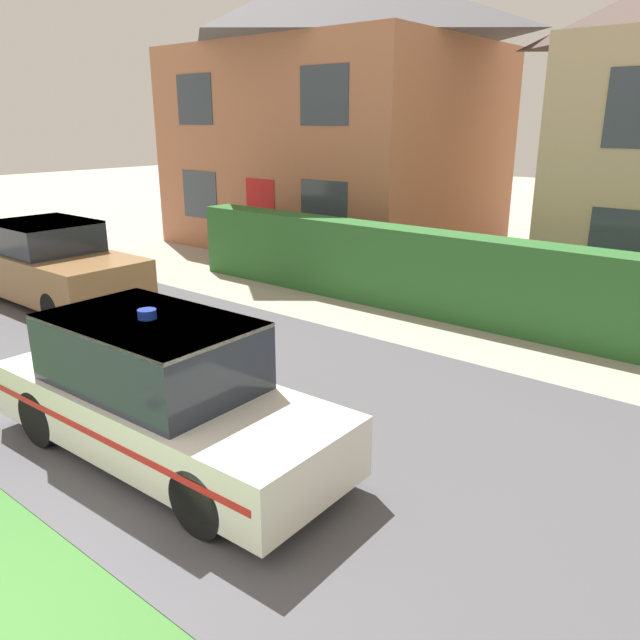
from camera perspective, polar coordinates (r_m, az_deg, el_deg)
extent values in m
cube|color=#4C4C51|center=(7.60, -0.16, -9.69)|extent=(28.00, 6.10, 0.01)
cube|color=#2D662D|center=(11.68, 12.26, 3.85)|extent=(12.85, 0.69, 1.57)
cylinder|color=black|center=(5.77, -10.78, -15.93)|extent=(0.66, 0.22, 0.65)
cylinder|color=black|center=(6.61, -1.74, -10.94)|extent=(0.66, 0.22, 0.65)
cylinder|color=black|center=(7.74, -24.08, -8.11)|extent=(0.66, 0.22, 0.65)
cylinder|color=black|center=(8.38, -15.88, -5.21)|extent=(0.66, 0.22, 0.65)
cube|color=silver|center=(6.97, -13.95, -8.35)|extent=(4.30, 1.70, 0.63)
cube|color=#232833|center=(6.83, -15.25, -2.78)|extent=(2.31, 1.48, 0.73)
cube|color=silver|center=(6.72, -15.48, -0.03)|extent=(2.31, 1.48, 0.04)
cube|color=red|center=(6.55, -19.44, -10.17)|extent=(4.04, 0.13, 0.07)
cube|color=red|center=(7.40, -9.20, -6.01)|extent=(4.04, 0.13, 0.07)
cylinder|color=#1933A5|center=(6.70, -15.53, 0.53)|extent=(0.20, 0.20, 0.10)
cylinder|color=black|center=(12.26, -23.21, 1.06)|extent=(0.56, 0.20, 0.56)
cylinder|color=black|center=(13.02, -17.04, 2.64)|extent=(0.56, 0.20, 0.56)
cylinder|color=black|center=(15.24, -22.57, 4.18)|extent=(0.56, 0.20, 0.56)
cube|color=olive|center=(13.68, -23.00, 3.97)|extent=(4.25, 1.81, 0.84)
cube|color=#232833|center=(13.77, -23.87, 7.03)|extent=(1.91, 1.62, 0.61)
cube|color=olive|center=(13.73, -24.02, 8.20)|extent=(1.91, 1.62, 0.04)
cube|color=#A86B4C|center=(18.92, 1.45, 15.41)|extent=(8.17, 6.63, 5.48)
pyramid|color=#56565B|center=(19.15, 1.55, 26.96)|extent=(8.57, 6.96, 2.20)
cube|color=red|center=(16.50, -5.44, 9.08)|extent=(1.00, 0.02, 2.10)
cube|color=#333D47|center=(18.18, -10.93, 11.19)|extent=(1.40, 0.02, 1.30)
cube|color=#333D47|center=(15.03, 0.32, 10.19)|extent=(1.40, 0.02, 1.30)
cube|color=#333D47|center=(18.08, -11.42, 19.15)|extent=(1.40, 0.02, 1.30)
cube|color=#333D47|center=(14.91, 0.34, 19.85)|extent=(1.40, 0.02, 1.30)
cube|color=#333D47|center=(12.20, 26.43, 5.96)|extent=(1.40, 0.02, 1.30)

